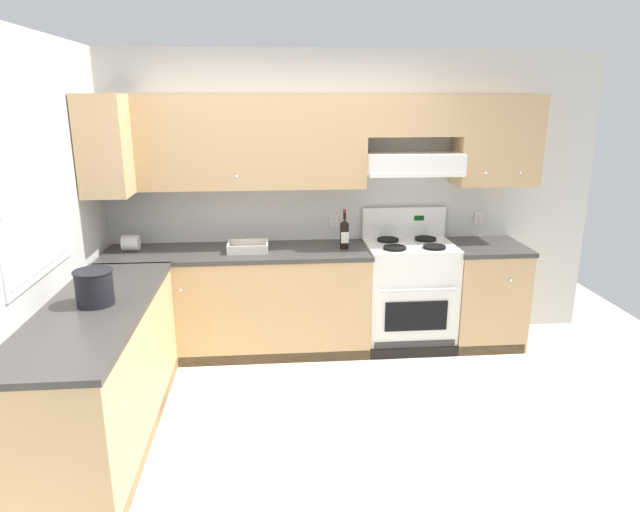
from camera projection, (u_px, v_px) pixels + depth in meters
ground_plane at (297, 426)px, 3.77m from camera, size 7.04×7.04×0.00m
wall_back at (332, 177)px, 4.86m from camera, size 4.68×0.57×2.55m
wall_left at (40, 231)px, 3.49m from camera, size 0.47×4.00×2.55m
counter_back_run at (295, 300)px, 4.84m from camera, size 3.60×0.65×0.91m
counter_left_run at (102, 374)px, 3.54m from camera, size 0.63×1.91×0.91m
stove at (408, 293)px, 4.93m from camera, size 0.76×0.62×1.20m
wine_bottle at (344, 233)px, 4.70m from camera, size 0.07×0.08×0.34m
bowl at (248, 248)px, 4.66m from camera, size 0.34×0.26×0.08m
bucket at (94, 287)px, 3.42m from camera, size 0.24×0.24×0.22m
paper_towel_roll at (131, 243)px, 4.66m from camera, size 0.14×0.13×0.13m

